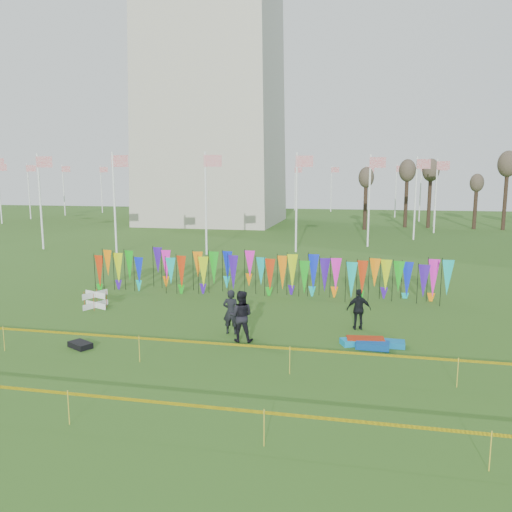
% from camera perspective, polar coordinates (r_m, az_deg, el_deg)
% --- Properties ---
extents(ground, '(160.00, 160.00, 0.00)m').
position_cam_1_polar(ground, '(18.25, -5.06, -10.45)').
color(ground, '#2E5116').
rests_on(ground, ground).
extents(flagpole_ring, '(57.40, 56.16, 8.00)m').
position_cam_1_polar(flagpole_ring, '(67.24, -4.72, 7.22)').
color(flagpole_ring, white).
rests_on(flagpole_ring, ground).
extents(banner_row, '(18.64, 0.64, 2.08)m').
position_cam_1_polar(banner_row, '(25.79, 0.91, -1.88)').
color(banner_row, black).
rests_on(banner_row, ground).
extents(caution_tape_near, '(26.00, 0.02, 0.90)m').
position_cam_1_polar(caution_tape_near, '(16.48, -7.65, -9.80)').
color(caution_tape_near, yellow).
rests_on(caution_tape_near, ground).
extents(caution_tape_far, '(26.00, 0.02, 0.90)m').
position_cam_1_polar(caution_tape_far, '(12.77, -14.33, -15.76)').
color(caution_tape_far, yellow).
rests_on(caution_tape_far, ground).
extents(box_kite, '(0.72, 0.72, 0.80)m').
position_cam_1_polar(box_kite, '(24.54, -17.88, -4.78)').
color(box_kite, red).
rests_on(box_kite, ground).
extents(person_left, '(0.67, 0.50, 1.77)m').
position_cam_1_polar(person_left, '(19.54, -2.88, -6.39)').
color(person_left, black).
rests_on(person_left, ground).
extents(person_mid, '(0.98, 0.64, 1.93)m').
position_cam_1_polar(person_mid, '(18.68, -1.76, -6.86)').
color(person_mid, black).
rests_on(person_mid, ground).
extents(person_right, '(1.05, 0.70, 1.65)m').
position_cam_1_polar(person_right, '(20.51, 11.67, -5.99)').
color(person_right, black).
rests_on(person_right, ground).
extents(kite_bag_turquoise, '(1.21, 0.92, 0.22)m').
position_cam_1_polar(kite_bag_turquoise, '(18.88, 11.36, -9.58)').
color(kite_bag_turquoise, '#0D8CC3').
rests_on(kite_bag_turquoise, ground).
extents(kite_bag_blue, '(1.21, 0.69, 0.24)m').
position_cam_1_polar(kite_bag_blue, '(18.59, 13.17, -9.89)').
color(kite_bag_blue, '#094194').
rests_on(kite_bag_blue, ground).
extents(kite_bag_red, '(1.41, 0.76, 0.25)m').
position_cam_1_polar(kite_bag_red, '(18.95, 12.39, -9.50)').
color(kite_bag_red, '#A9270B').
rests_on(kite_bag_red, ground).
extents(kite_bag_black, '(1.02, 0.86, 0.20)m').
position_cam_1_polar(kite_bag_black, '(19.28, -19.44, -9.56)').
color(kite_bag_black, black).
rests_on(kite_bag_black, ground).
extents(kite_bag_teal, '(1.15, 0.59, 0.22)m').
position_cam_1_polar(kite_bag_teal, '(18.96, 14.91, -9.63)').
color(kite_bag_teal, '#0C6CAD').
rests_on(kite_bag_teal, ground).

